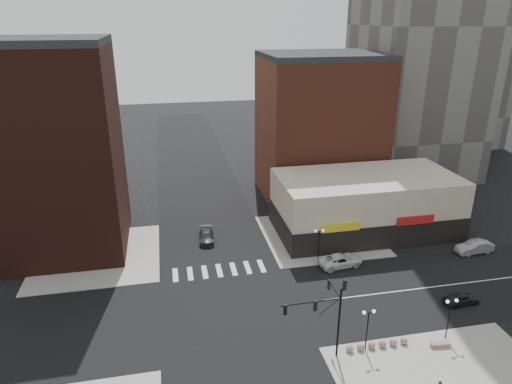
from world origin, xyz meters
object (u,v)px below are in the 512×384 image
object	(u,v)px
street_lamp_ne	(319,237)
stone_bench	(440,344)
dark_sedan_east	(461,298)
street_lamp_se_b	(451,309)
dark_sedan_north	(206,236)
street_lamp_se_a	(368,320)
traffic_signal	(328,308)
white_suv	(340,260)
silver_sedan	(475,247)

from	to	relation	value
street_lamp_ne	stone_bench	world-z (taller)	street_lamp_ne
street_lamp_ne	stone_bench	distance (m)	18.20
stone_bench	dark_sedan_east	bearing A→B (deg)	48.97
dark_sedan_east	stone_bench	xyz separation A→B (m)	(-5.94, -5.62, -0.29)
street_lamp_se_b	street_lamp_ne	distance (m)	17.46
street_lamp_ne	dark_sedan_north	xyz separation A→B (m)	(-12.79, 8.10, -2.62)
street_lamp_se_a	dark_sedan_north	world-z (taller)	street_lamp_se_a
street_lamp_se_a	street_lamp_ne	distance (m)	16.03
traffic_signal	street_lamp_ne	bearing A→B (deg)	73.25
traffic_signal	dark_sedan_east	xyz separation A→B (m)	(16.49, 4.45, -4.32)
dark_sedan_east	stone_bench	distance (m)	8.18
dark_sedan_north	stone_bench	xyz separation A→B (m)	(18.58, -25.10, -0.33)
stone_bench	street_lamp_ne	bearing A→B (deg)	114.35
street_lamp_ne	white_suv	world-z (taller)	street_lamp_ne
silver_sedan	dark_sedan_east	bearing A→B (deg)	-45.52
street_lamp_ne	dark_sedan_east	world-z (taller)	street_lamp_ne
traffic_signal	stone_bench	xyz separation A→B (m)	(10.55, -1.17, -4.62)
street_lamp_se_a	dark_sedan_north	bearing A→B (deg)	116.07
street_lamp_se_a	dark_sedan_east	world-z (taller)	street_lamp_se_a
dark_sedan_east	silver_sedan	xyz separation A→B (m)	(8.28, 9.44, 0.16)
dark_sedan_north	white_suv	bearing A→B (deg)	-28.51
traffic_signal	white_suv	size ratio (longest dim) A/B	1.47
white_suv	dark_sedan_east	size ratio (longest dim) A/B	1.41
traffic_signal	white_suv	bearing A→B (deg)	63.74
traffic_signal	street_lamp_se_a	xyz separation A→B (m)	(3.76, -0.17, -1.67)
street_lamp_se_b	dark_sedan_north	distance (m)	31.29
street_lamp_ne	silver_sedan	bearing A→B (deg)	-5.56
street_lamp_se_b	stone_bench	bearing A→B (deg)	-140.47
white_suv	dark_sedan_north	world-z (taller)	white_suv
dark_sedan_east	silver_sedan	bearing A→B (deg)	-44.49
street_lamp_se_b	dark_sedan_north	world-z (taller)	street_lamp_se_b
traffic_signal	street_lamp_se_b	world-z (taller)	traffic_signal
traffic_signal	street_lamp_se_a	world-z (taller)	traffic_signal
street_lamp_se_b	dark_sedan_east	distance (m)	7.12
traffic_signal	dark_sedan_north	xyz separation A→B (m)	(-8.02, 23.93, -4.29)
dark_sedan_east	street_lamp_ne	bearing A→B (deg)	42.61
traffic_signal	silver_sedan	distance (m)	28.70
street_lamp_ne	dark_sedan_east	size ratio (longest dim) A/B	1.11
street_lamp_se_a	silver_sedan	size ratio (longest dim) A/B	0.86
white_suv	street_lamp_se_a	bearing A→B (deg)	159.79
street_lamp_se_b	silver_sedan	size ratio (longest dim) A/B	0.86
silver_sedan	white_suv	bearing A→B (deg)	-95.41
street_lamp_se_b	silver_sedan	world-z (taller)	street_lamp_se_b
traffic_signal	street_lamp_se_b	xyz separation A→B (m)	(11.76, -0.17, -1.67)
silver_sedan	stone_bench	bearing A→B (deg)	-47.61
dark_sedan_north	stone_bench	size ratio (longest dim) A/B	2.50
street_lamp_se_b	street_lamp_ne	world-z (taller)	same
dark_sedan_east	dark_sedan_north	size ratio (longest dim) A/B	0.81
street_lamp_se_a	dark_sedan_east	bearing A→B (deg)	19.94
street_lamp_se_b	dark_sedan_east	bearing A→B (deg)	44.34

